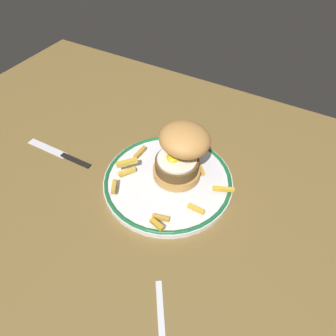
% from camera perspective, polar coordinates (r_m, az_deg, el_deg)
% --- Properties ---
extents(ground_plane, '(1.35, 0.88, 0.04)m').
position_cam_1_polar(ground_plane, '(0.65, -0.79, -6.40)').
color(ground_plane, brown).
extents(dinner_plate, '(0.27, 0.27, 0.02)m').
position_cam_1_polar(dinner_plate, '(0.65, 0.00, -2.27)').
color(dinner_plate, silver).
rests_on(dinner_plate, ground_plane).
extents(burger, '(0.15, 0.14, 0.12)m').
position_cam_1_polar(burger, '(0.61, 2.36, 3.07)').
color(burger, '#C18A45').
rests_on(burger, dinner_plate).
extents(fries_pile, '(0.24, 0.24, 0.03)m').
position_cam_1_polar(fries_pile, '(0.64, -0.99, -1.42)').
color(fries_pile, gold).
rests_on(fries_pile, dinner_plate).
extents(fork, '(0.09, 0.13, 0.00)m').
position_cam_1_polar(fork, '(0.52, -1.14, -27.77)').
color(fork, silver).
rests_on(fork, ground_plane).
extents(knife, '(0.18, 0.02, 0.01)m').
position_cam_1_polar(knife, '(0.75, -18.61, 2.29)').
color(knife, black).
rests_on(knife, ground_plane).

